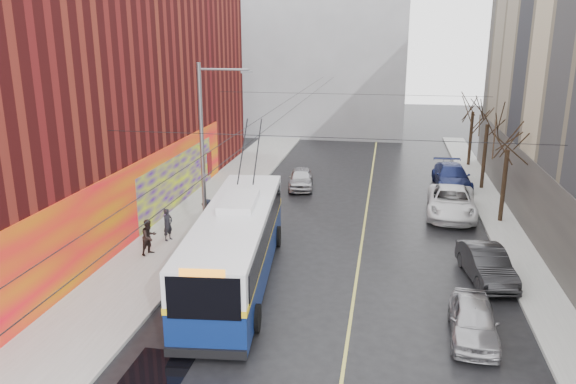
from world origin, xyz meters
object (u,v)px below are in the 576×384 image
at_px(following_car, 301,178).
at_px(trolleybus, 236,244).
at_px(streetlight_pole, 205,150).
at_px(pedestrian_a, 168,224).
at_px(parked_car_a, 473,320).
at_px(parked_car_b, 486,264).
at_px(parked_car_d, 452,177).
at_px(parked_car_c, 451,202).
at_px(tree_mid, 489,113).
at_px(pedestrian_b, 149,237).
at_px(pedestrian_c, 208,216).
at_px(tree_far, 474,102).
at_px(tree_near, 509,136).

bearing_deg(following_car, trolleybus, -98.00).
height_order(streetlight_pole, pedestrian_a, streetlight_pole).
height_order(parked_car_a, parked_car_b, parked_car_b).
xyz_separation_m(parked_car_d, following_car, (-10.18, -1.82, -0.12)).
bearing_deg(streetlight_pole, parked_car_a, -30.71).
xyz_separation_m(parked_car_c, parked_car_d, (0.61, 6.21, -0.02)).
bearing_deg(tree_mid, pedestrian_b, -138.86).
height_order(parked_car_d, pedestrian_a, pedestrian_a).
height_order(tree_mid, pedestrian_a, tree_mid).
height_order(pedestrian_a, pedestrian_c, pedestrian_c).
distance_m(following_car, pedestrian_a, 12.56).
height_order(tree_far, parked_car_c, tree_far).
bearing_deg(parked_car_a, parked_car_c, 90.64).
bearing_deg(tree_far, parked_car_a, -96.74).
xyz_separation_m(tree_far, following_car, (-12.18, -8.73, -4.46)).
bearing_deg(pedestrian_b, streetlight_pole, -20.25).
bearing_deg(tree_near, parked_car_a, -103.74).
bearing_deg(tree_far, parked_car_b, -95.20).
xyz_separation_m(tree_near, parked_car_c, (-2.61, 0.88, -4.16)).
height_order(tree_mid, parked_car_d, tree_mid).
xyz_separation_m(streetlight_pole, pedestrian_b, (-2.23, -2.17, -3.83)).
bearing_deg(parked_car_d, tree_far, 71.09).
bearing_deg(tree_mid, trolleybus, -126.48).
xyz_separation_m(tree_near, pedestrian_c, (-15.50, -4.89, -3.90)).
bearing_deg(streetlight_pole, pedestrian_a, -173.58).
height_order(parked_car_b, following_car, parked_car_b).
relative_size(tree_near, tree_mid, 0.96).
bearing_deg(parked_car_b, parked_car_d, 80.49).
bearing_deg(trolleybus, tree_far, 56.42).
relative_size(tree_near, pedestrian_c, 3.45).
distance_m(tree_mid, tree_far, 7.00).
bearing_deg(parked_car_a, pedestrian_a, 156.97).
bearing_deg(parked_car_b, pedestrian_a, 163.87).
bearing_deg(trolleybus, following_car, 82.58).
xyz_separation_m(pedestrian_a, pedestrian_b, (-0.16, -1.94, 0.03)).
relative_size(parked_car_d, pedestrian_a, 3.31).
bearing_deg(parked_car_d, pedestrian_b, -137.93).
distance_m(parked_car_b, pedestrian_b, 15.37).
bearing_deg(parked_car_b, parked_car_a, -112.77).
bearing_deg(following_car, parked_car_a, -70.45).
bearing_deg(streetlight_pole, parked_car_c, 28.78).
distance_m(following_car, pedestrian_c, 10.70).
relative_size(tree_far, parked_car_c, 1.11).
relative_size(trolleybus, pedestrian_a, 7.77).
relative_size(tree_mid, pedestrian_c, 3.60).
relative_size(streetlight_pole, following_car, 2.24).
distance_m(trolleybus, pedestrian_b, 5.17).
bearing_deg(parked_car_a, pedestrian_b, 163.90).
bearing_deg(pedestrian_b, parked_car_b, -63.87).
height_order(trolleybus, parked_car_c, trolleybus).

